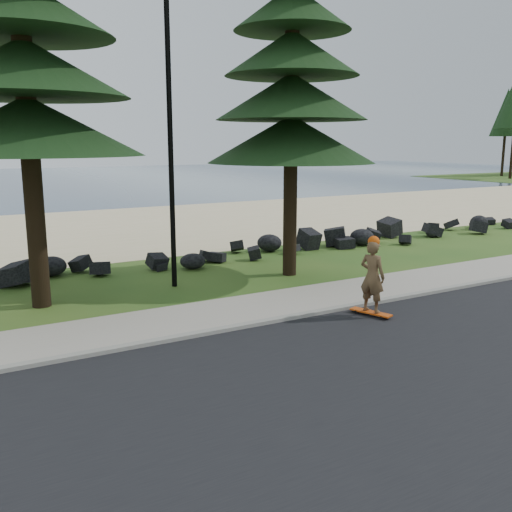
# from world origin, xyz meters

# --- Properties ---
(ground) EXTENTS (160.00, 160.00, 0.00)m
(ground) POSITION_xyz_m (0.00, 0.00, 0.00)
(ground) COLOR #254E18
(ground) RESTS_ON ground
(road) EXTENTS (160.00, 7.00, 0.02)m
(road) POSITION_xyz_m (0.00, -4.50, 0.01)
(road) COLOR black
(road) RESTS_ON ground
(kerb) EXTENTS (160.00, 0.20, 0.10)m
(kerb) POSITION_xyz_m (0.00, -0.90, 0.05)
(kerb) COLOR gray
(kerb) RESTS_ON ground
(sidewalk) EXTENTS (160.00, 2.00, 0.08)m
(sidewalk) POSITION_xyz_m (0.00, 0.20, 0.04)
(sidewalk) COLOR #9F9485
(sidewalk) RESTS_ON ground
(beach_sand) EXTENTS (160.00, 15.00, 0.01)m
(beach_sand) POSITION_xyz_m (0.00, 14.50, 0.01)
(beach_sand) COLOR #CFC28A
(beach_sand) RESTS_ON ground
(seawall_boulders) EXTENTS (60.00, 2.40, 1.10)m
(seawall_boulders) POSITION_xyz_m (0.00, 5.60, 0.00)
(seawall_boulders) COLOR black
(seawall_boulders) RESTS_ON ground
(lamp_post) EXTENTS (0.25, 0.14, 8.14)m
(lamp_post) POSITION_xyz_m (0.00, 3.20, 4.13)
(lamp_post) COLOR black
(lamp_post) RESTS_ON ground
(skateboarder) EXTENTS (0.56, 1.01, 1.83)m
(skateboarder) POSITION_xyz_m (2.82, -1.60, 0.92)
(skateboarder) COLOR #C4450B
(skateboarder) RESTS_ON ground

